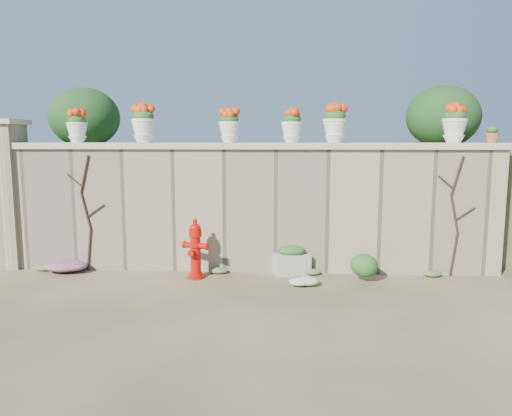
# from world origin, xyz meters

# --- Properties ---
(ground) EXTENTS (80.00, 80.00, 0.00)m
(ground) POSITION_xyz_m (0.00, 0.00, 0.00)
(ground) COLOR #4E3E27
(ground) RESTS_ON ground
(stone_wall) EXTENTS (8.00, 0.40, 2.00)m
(stone_wall) POSITION_xyz_m (0.00, 1.80, 1.00)
(stone_wall) COLOR #978565
(stone_wall) RESTS_ON ground
(wall_cap) EXTENTS (8.10, 0.52, 0.10)m
(wall_cap) POSITION_xyz_m (0.00, 1.80, 2.05)
(wall_cap) COLOR #BEB4A1
(wall_cap) RESTS_ON stone_wall
(gate_pillar) EXTENTS (0.72, 0.72, 2.48)m
(gate_pillar) POSITION_xyz_m (-4.15, 1.80, 1.26)
(gate_pillar) COLOR #978565
(gate_pillar) RESTS_ON ground
(raised_fill) EXTENTS (9.00, 6.00, 2.00)m
(raised_fill) POSITION_xyz_m (0.00, 5.00, 1.00)
(raised_fill) COLOR #384C23
(raised_fill) RESTS_ON ground
(back_shrub_left) EXTENTS (1.30, 1.30, 1.10)m
(back_shrub_left) POSITION_xyz_m (-3.20, 3.00, 2.55)
(back_shrub_left) COLOR #143814
(back_shrub_left) RESTS_ON raised_fill
(back_shrub_right) EXTENTS (1.30, 1.30, 1.10)m
(back_shrub_right) POSITION_xyz_m (3.40, 3.00, 2.55)
(back_shrub_right) COLOR #143814
(back_shrub_right) RESTS_ON raised_fill
(vine_left) EXTENTS (0.60, 0.04, 1.91)m
(vine_left) POSITION_xyz_m (-2.67, 1.58, 0.99)
(vine_left) COLOR black
(vine_left) RESTS_ON ground
(vine_right) EXTENTS (0.60, 0.04, 1.91)m
(vine_right) POSITION_xyz_m (3.23, 1.58, 0.99)
(vine_right) COLOR black
(vine_right) RESTS_ON ground
(fire_hydrant) EXTENTS (0.41, 0.29, 0.94)m
(fire_hydrant) POSITION_xyz_m (-0.82, 1.22, 0.47)
(fire_hydrant) COLOR #BB0E07
(fire_hydrant) RESTS_ON ground
(planter_box) EXTENTS (0.63, 0.47, 0.47)m
(planter_box) POSITION_xyz_m (0.68, 1.55, 0.22)
(planter_box) COLOR #BEB4A1
(planter_box) RESTS_ON ground
(green_shrub) EXTENTS (0.61, 0.55, 0.58)m
(green_shrub) POSITION_xyz_m (1.78, 1.20, 0.29)
(green_shrub) COLOR #1E5119
(green_shrub) RESTS_ON ground
(magenta_clump) EXTENTS (0.97, 0.65, 0.26)m
(magenta_clump) POSITION_xyz_m (-3.12, 1.47, 0.13)
(magenta_clump) COLOR #B925A1
(magenta_clump) RESTS_ON ground
(white_flowers) EXTENTS (0.44, 0.35, 0.16)m
(white_flowers) POSITION_xyz_m (0.86, 0.89, 0.08)
(white_flowers) COLOR white
(white_flowers) RESTS_ON ground
(urn_pot_0) EXTENTS (0.34, 0.34, 0.53)m
(urn_pot_0) POSITION_xyz_m (-2.85, 1.80, 2.36)
(urn_pot_0) COLOR white
(urn_pot_0) RESTS_ON wall_cap
(urn_pot_1) EXTENTS (0.39, 0.39, 0.62)m
(urn_pot_1) POSITION_xyz_m (-1.75, 1.80, 2.40)
(urn_pot_1) COLOR white
(urn_pot_1) RESTS_ON wall_cap
(urn_pot_2) EXTENTS (0.34, 0.34, 0.54)m
(urn_pot_2) POSITION_xyz_m (-0.34, 1.80, 2.37)
(urn_pot_2) COLOR white
(urn_pot_2) RESTS_ON wall_cap
(urn_pot_3) EXTENTS (0.34, 0.34, 0.53)m
(urn_pot_3) POSITION_xyz_m (0.66, 1.80, 2.36)
(urn_pot_3) COLOR white
(urn_pot_3) RESTS_ON wall_cap
(urn_pot_4) EXTENTS (0.39, 0.39, 0.61)m
(urn_pot_4) POSITION_xyz_m (1.35, 1.80, 2.40)
(urn_pot_4) COLOR white
(urn_pot_4) RESTS_ON wall_cap
(urn_pot_5) EXTENTS (0.39, 0.39, 0.61)m
(urn_pot_5) POSITION_xyz_m (3.21, 1.80, 2.40)
(urn_pot_5) COLOR white
(urn_pot_5) RESTS_ON wall_cap
(terracotta_pot) EXTENTS (0.21, 0.21, 0.25)m
(terracotta_pot) POSITION_xyz_m (3.80, 1.80, 2.22)
(terracotta_pot) COLOR #A65C32
(terracotta_pot) RESTS_ON wall_cap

